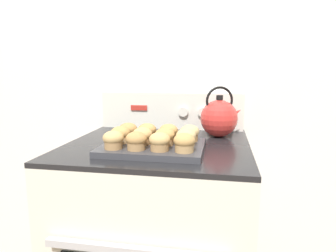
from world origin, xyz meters
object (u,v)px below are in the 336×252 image
(stove_range, at_px, (159,245))
(muffin_r0_c1, at_px, (136,141))
(muffin_r1_c1, at_px, (142,136))
(muffin_r2_c0, at_px, (128,131))
(muffin_pan, at_px, (153,147))
(muffin_r0_c2, at_px, (160,142))
(tea_kettle, at_px, (219,118))
(muffin_r0_c0, at_px, (113,140))
(muffin_r2_c3, at_px, (190,133))
(muffin_r1_c2, at_px, (165,137))
(muffin_r1_c3, at_px, (186,137))
(muffin_r2_c2, at_px, (169,132))
(muffin_r1_c0, at_px, (120,135))
(muffin_r0_c3, at_px, (184,143))
(muffin_r2_c1, at_px, (147,131))

(stove_range, height_order, muffin_r0_c1, muffin_r0_c1)
(muffin_r1_c1, xyz_separation_m, muffin_r2_c0, (-0.08, 0.08, 0.00))
(muffin_pan, relative_size, muffin_r0_c2, 5.06)
(stove_range, relative_size, muffin_r0_c1, 12.48)
(muffin_pan, relative_size, tea_kettle, 1.66)
(muffin_pan, bearing_deg, muffin_r0_c0, -145.60)
(muffin_r1_c1, xyz_separation_m, muffin_r2_c3, (0.17, 0.08, 0.00))
(muffin_r1_c2, bearing_deg, stove_range, 112.52)
(stove_range, relative_size, muffin_r2_c3, 12.48)
(muffin_r1_c3, bearing_deg, muffin_r1_c1, -179.39)
(muffin_r0_c1, bearing_deg, muffin_pan, 64.19)
(muffin_r1_c1, relative_size, muffin_r2_c2, 1.00)
(tea_kettle, bearing_deg, muffin_r2_c3, -118.73)
(muffin_r2_c0, bearing_deg, muffin_r0_c2, -44.81)
(muffin_r1_c2, distance_m, tea_kettle, 0.34)
(muffin_r1_c2, relative_size, muffin_r1_c3, 1.00)
(muffin_r1_c0, distance_m, muffin_r1_c3, 0.25)
(muffin_r2_c2, bearing_deg, muffin_r1_c3, -46.89)
(muffin_r1_c0, xyz_separation_m, muffin_r1_c1, (0.09, -0.00, 0.00))
(muffin_r0_c3, bearing_deg, muffin_r2_c2, 116.66)
(muffin_r0_c3, relative_size, muffin_r1_c3, 1.00)
(muffin_r0_c2, bearing_deg, muffin_r2_c3, 62.02)
(muffin_r2_c0, xyz_separation_m, tea_kettle, (0.36, 0.20, 0.03))
(muffin_r1_c1, bearing_deg, muffin_pan, 3.59)
(muffin_r1_c2, bearing_deg, muffin_r0_c2, -91.63)
(muffin_pan, bearing_deg, muffin_r2_c3, 32.28)
(muffin_r1_c1, height_order, tea_kettle, tea_kettle)
(muffin_r0_c0, distance_m, muffin_r2_c0, 0.17)
(muffin_pan, xyz_separation_m, muffin_r1_c2, (0.04, -0.00, 0.04))
(muffin_r1_c3, height_order, muffin_r2_c1, same)
(muffin_r0_c2, distance_m, muffin_r1_c1, 0.11)
(muffin_r0_c0, relative_size, muffin_r0_c1, 1.00)
(muffin_r0_c1, relative_size, muffin_r1_c3, 1.00)
(muffin_r1_c3, relative_size, muffin_r2_c2, 1.00)
(muffin_r0_c1, relative_size, muffin_r2_c2, 1.00)
(muffin_r0_c3, relative_size, muffin_r2_c0, 1.00)
(muffin_r1_c1, relative_size, muffin_r1_c2, 1.00)
(muffin_r1_c0, bearing_deg, muffin_r1_c3, -0.74)
(tea_kettle, bearing_deg, stove_range, -145.91)
(muffin_r1_c2, xyz_separation_m, muffin_r2_c2, (-0.00, 0.09, 0.00))
(muffin_r0_c0, xyz_separation_m, muffin_r1_c3, (0.24, 0.08, 0.00))
(muffin_r2_c3, bearing_deg, muffin_r0_c0, -146.66)
(muffin_r1_c0, relative_size, muffin_r1_c2, 1.00)
(muffin_r0_c0, bearing_deg, muffin_r2_c1, 64.72)
(muffin_r0_c1, bearing_deg, muffin_r1_c1, 89.81)
(muffin_r0_c1, bearing_deg, muffin_r0_c3, 0.28)
(muffin_r2_c3, bearing_deg, muffin_r1_c2, -135.29)
(muffin_r0_c1, xyz_separation_m, tea_kettle, (0.28, 0.36, 0.03))
(muffin_pan, height_order, muffin_r1_c2, muffin_r1_c2)
(muffin_pan, xyz_separation_m, muffin_r0_c2, (0.04, -0.08, 0.04))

